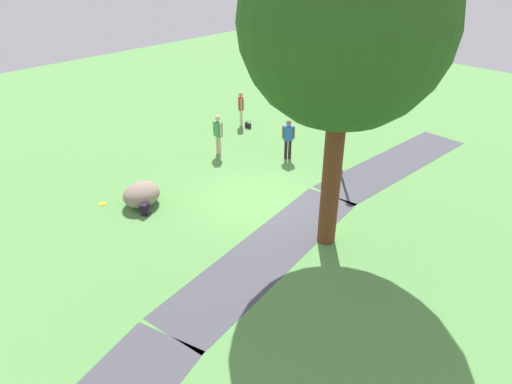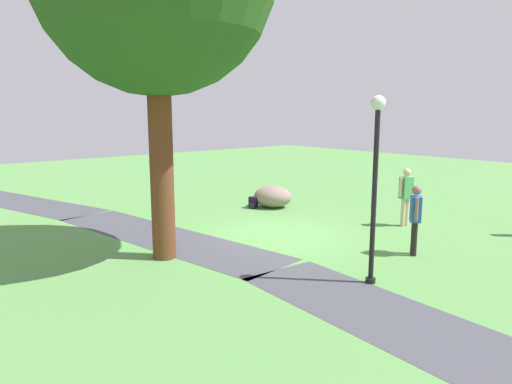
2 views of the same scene
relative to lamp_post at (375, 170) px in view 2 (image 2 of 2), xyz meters
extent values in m
plane|color=#579048|center=(3.78, -0.88, -2.26)|extent=(48.00, 48.00, 0.00)
cube|color=#44444C|center=(-2.22, 1.17, -2.26)|extent=(8.11, 2.44, 0.01)
cube|color=#44444C|center=(5.73, 1.44, -2.26)|extent=(8.18, 2.97, 0.01)
cube|color=#44444C|center=(13.54, 3.08, -2.26)|extent=(8.21, 4.01, 0.01)
cylinder|color=brown|center=(4.11, 2.31, -0.03)|extent=(0.53, 0.53, 4.46)
cylinder|color=black|center=(0.00, 0.00, -2.21)|extent=(0.20, 0.20, 0.10)
cylinder|color=black|center=(0.00, 0.00, -0.56)|extent=(0.10, 0.10, 3.39)
sphere|color=white|center=(0.00, 0.00, 1.27)|extent=(0.28, 0.28, 0.28)
ellipsoid|color=gray|center=(6.73, -3.51, -1.88)|extent=(1.70, 1.60, 0.76)
cylinder|color=#C6B291|center=(2.18, -4.56, -1.84)|extent=(0.13, 0.13, 0.84)
cylinder|color=#C6B291|center=(2.15, -4.72, -1.84)|extent=(0.13, 0.13, 0.84)
cube|color=#409252|center=(2.17, -4.64, -1.11)|extent=(0.30, 0.40, 0.63)
cylinder|color=#DFB68E|center=(2.21, -4.42, -1.07)|extent=(0.08, 0.08, 0.56)
cylinder|color=#DFB68E|center=(2.13, -4.86, -1.07)|extent=(0.08, 0.08, 0.56)
sphere|color=#DFB68E|center=(2.17, -4.64, -0.65)|extent=(0.23, 0.23, 0.23)
cylinder|color=black|center=(0.50, -2.37, -1.85)|extent=(0.13, 0.13, 0.81)
cylinder|color=black|center=(0.41, -2.24, -1.85)|extent=(0.13, 0.13, 0.81)
cube|color=#285FA8|center=(0.45, -2.30, -1.14)|extent=(0.41, 0.43, 0.61)
cylinder|color=#866552|center=(0.58, -2.48, -1.11)|extent=(0.08, 0.08, 0.54)
cylinder|color=#866552|center=(0.33, -2.12, -1.11)|extent=(0.08, 0.08, 0.54)
sphere|color=#866552|center=(0.45, -2.30, -0.70)|extent=(0.22, 0.22, 0.22)
cube|color=black|center=(7.04, -2.88, -2.06)|extent=(0.33, 0.29, 0.40)
cube|color=black|center=(6.99, -2.76, -2.14)|extent=(0.20, 0.13, 0.18)
cylinder|color=yellow|center=(7.69, -4.51, -2.25)|extent=(0.26, 0.26, 0.02)
camera|label=1|loc=(13.75, 8.59, 5.79)|focal=31.93mm
camera|label=2|loc=(-5.30, 7.53, 1.14)|focal=32.99mm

